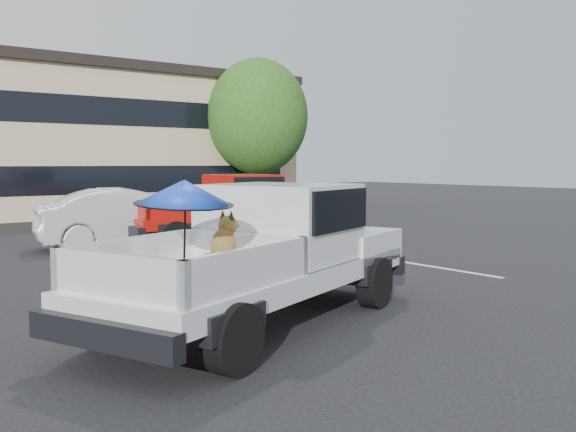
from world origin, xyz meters
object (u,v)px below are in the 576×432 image
silver_pickup (271,245)px  silver_sedan (130,218)px  tree_back (120,119)px  tree_right (258,117)px  red_pickup (238,205)px

silver_pickup → silver_sedan: size_ratio=1.30×
tree_back → tree_right: bearing=-69.4°
tree_back → red_pickup: (-3.86, -16.73, -3.40)m
red_pickup → tree_back: bearing=82.5°
tree_right → tree_back: (-3.00, 8.00, 0.20)m
silver_pickup → tree_back: bearing=50.1°
red_pickup → silver_sedan: 2.92m
tree_right → silver_sedan: size_ratio=1.47×
silver_pickup → red_pickup: (4.52, 7.68, -0.04)m
tree_right → silver_pickup: tree_right is taller
silver_pickup → silver_sedan: 8.64m
tree_right → silver_sedan: bearing=-140.6°
tree_back → red_pickup: size_ratio=1.23×
tree_back → silver_sedan: tree_back is taller
silver_sedan → silver_pickup: bearing=-179.9°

